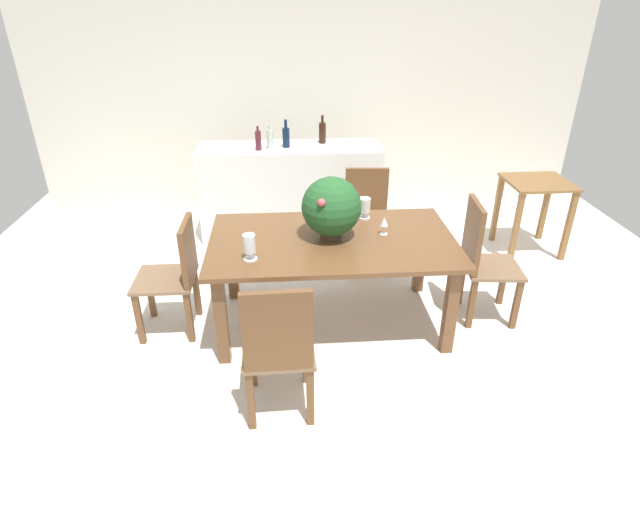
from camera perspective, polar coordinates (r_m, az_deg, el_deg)
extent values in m
plane|color=silver|center=(4.21, 1.25, -7.07)|extent=(7.04, 7.04, 0.00)
cube|color=beige|center=(6.14, -0.95, 17.42)|extent=(6.40, 0.10, 2.60)
cube|color=brown|center=(3.81, 1.41, 1.70)|extent=(1.85, 1.09, 0.04)
cube|color=brown|center=(3.63, -11.09, -7.10)|extent=(0.08, 0.08, 0.71)
cube|color=brown|center=(3.78, 14.53, -5.97)|extent=(0.08, 0.08, 0.71)
cube|color=brown|center=(4.38, -9.95, -0.55)|extent=(0.08, 0.08, 0.71)
cube|color=brown|center=(4.50, 11.27, 0.17)|extent=(0.08, 0.08, 0.71)
cube|color=brown|center=(3.47, -1.61, -11.20)|extent=(0.04, 0.04, 0.44)
cube|color=brown|center=(3.47, -7.66, -11.46)|extent=(0.04, 0.04, 0.44)
cube|color=brown|center=(3.18, -1.10, -15.55)|extent=(0.04, 0.04, 0.44)
cube|color=brown|center=(3.18, -7.83, -15.83)|extent=(0.04, 0.04, 0.44)
cube|color=brown|center=(3.17, -4.71, -10.28)|extent=(0.44, 0.47, 0.03)
cube|color=brown|center=(2.84, -4.83, -8.53)|extent=(0.40, 0.05, 0.52)
cube|color=brown|center=(4.27, 21.30, -5.11)|extent=(0.05, 0.05, 0.44)
cube|color=brown|center=(4.56, 19.95, -2.69)|extent=(0.05, 0.05, 0.44)
cube|color=brown|center=(4.16, 16.75, -5.19)|extent=(0.05, 0.05, 0.44)
cube|color=brown|center=(4.46, 15.68, -2.70)|extent=(0.05, 0.05, 0.44)
cube|color=brown|center=(4.25, 18.89, -1.21)|extent=(0.46, 0.47, 0.03)
cube|color=brown|center=(4.07, 16.90, 2.26)|extent=(0.08, 0.40, 0.54)
cube|color=brown|center=(4.35, -18.62, -3.98)|extent=(0.04, 0.04, 0.44)
cube|color=brown|center=(4.05, -19.78, -6.70)|extent=(0.04, 0.04, 0.44)
cube|color=brown|center=(4.26, -13.77, -3.91)|extent=(0.04, 0.04, 0.44)
cube|color=brown|center=(3.96, -14.56, -6.69)|extent=(0.04, 0.04, 0.44)
cube|color=brown|center=(4.03, -17.13, -2.51)|extent=(0.45, 0.45, 0.03)
cube|color=brown|center=(3.88, -14.70, 0.62)|extent=(0.04, 0.41, 0.45)
cube|color=brown|center=(4.72, 3.15, 0.17)|extent=(0.05, 0.05, 0.44)
cube|color=brown|center=(4.75, 7.58, 0.16)|extent=(0.05, 0.05, 0.44)
cube|color=brown|center=(5.03, 2.96, 2.00)|extent=(0.05, 0.05, 0.44)
cube|color=brown|center=(5.06, 7.13, 1.98)|extent=(0.05, 0.05, 0.44)
cube|color=brown|center=(4.79, 5.33, 3.59)|extent=(0.47, 0.45, 0.03)
cube|color=brown|center=(4.87, 5.27, 7.19)|extent=(0.41, 0.07, 0.47)
cylinder|color=#4C3828|center=(3.81, 1.27, 2.68)|extent=(0.16, 0.16, 0.08)
sphere|color=#235628|center=(3.72, 1.30, 5.57)|extent=(0.44, 0.44, 0.44)
sphere|color=#C64C56|center=(3.50, 0.17, 6.06)|extent=(0.06, 0.06, 0.06)
sphere|color=#C64C56|center=(3.82, -0.63, 7.75)|extent=(0.04, 0.04, 0.04)
sphere|color=#C64C56|center=(3.83, 3.63, 5.52)|extent=(0.04, 0.04, 0.04)
cylinder|color=silver|center=(4.17, 4.99, 4.37)|extent=(0.10, 0.10, 0.01)
cylinder|color=silver|center=(4.16, 5.01, 4.72)|extent=(0.03, 0.03, 0.04)
cylinder|color=silver|center=(4.13, 5.05, 5.76)|extent=(0.09, 0.09, 0.12)
cylinder|color=silver|center=(3.53, -7.87, -0.33)|extent=(0.10, 0.10, 0.01)
cylinder|color=silver|center=(3.52, -7.90, 0.10)|extent=(0.03, 0.03, 0.05)
cylinder|color=silver|center=(3.48, -7.99, 1.41)|extent=(0.09, 0.09, 0.13)
cylinder|color=silver|center=(3.90, 7.18, 2.50)|extent=(0.06, 0.06, 0.00)
cylinder|color=silver|center=(3.89, 7.21, 2.98)|extent=(0.01, 0.01, 0.07)
cone|color=silver|center=(3.86, 7.27, 3.89)|extent=(0.06, 0.06, 0.07)
cube|color=silver|center=(5.49, -3.33, 7.32)|extent=(1.90, 0.57, 0.98)
cylinder|color=black|center=(5.45, 0.27, 13.72)|extent=(0.07, 0.07, 0.21)
cylinder|color=black|center=(5.41, 0.28, 15.20)|extent=(0.03, 0.03, 0.08)
cylinder|color=#0F1E38|center=(5.30, -3.85, 13.19)|extent=(0.07, 0.07, 0.19)
cylinder|color=#0F1E38|center=(5.27, -3.90, 14.66)|extent=(0.03, 0.03, 0.09)
cylinder|color=#511E28|center=(5.23, -6.99, 12.82)|extent=(0.06, 0.06, 0.19)
cylinder|color=#511E28|center=(5.20, -7.07, 14.11)|extent=(0.02, 0.02, 0.05)
cylinder|color=#B2BFB7|center=(5.27, -5.67, 12.99)|extent=(0.06, 0.06, 0.19)
cylinder|color=#B2BFB7|center=(5.24, -5.74, 14.28)|extent=(0.02, 0.02, 0.05)
cube|color=brown|center=(5.45, 23.46, 7.67)|extent=(0.61, 0.57, 0.02)
cube|color=brown|center=(5.26, 21.27, 2.96)|extent=(0.05, 0.05, 0.73)
cube|color=brown|center=(5.50, 26.25, 3.02)|extent=(0.05, 0.05, 0.73)
cube|color=brown|center=(5.67, 19.34, 5.06)|extent=(0.05, 0.05, 0.73)
cube|color=brown|center=(5.89, 24.07, 5.04)|extent=(0.05, 0.05, 0.73)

